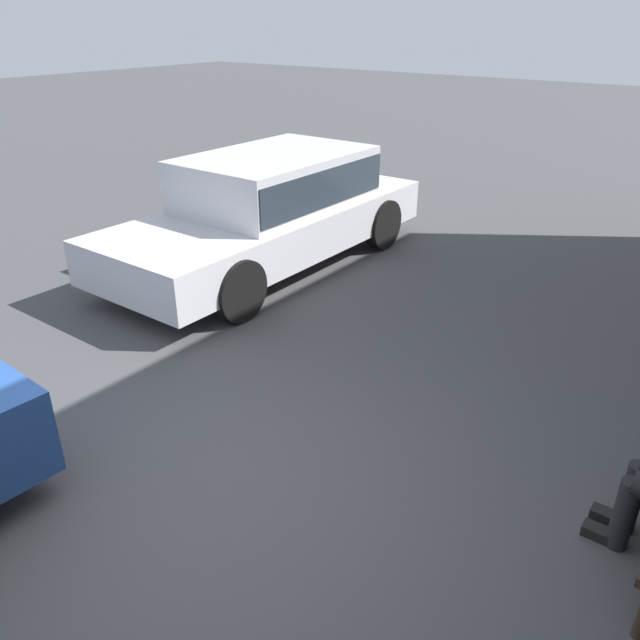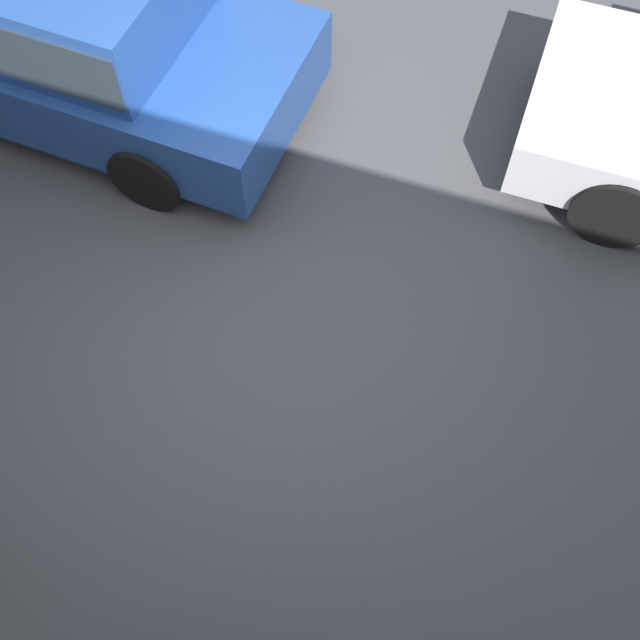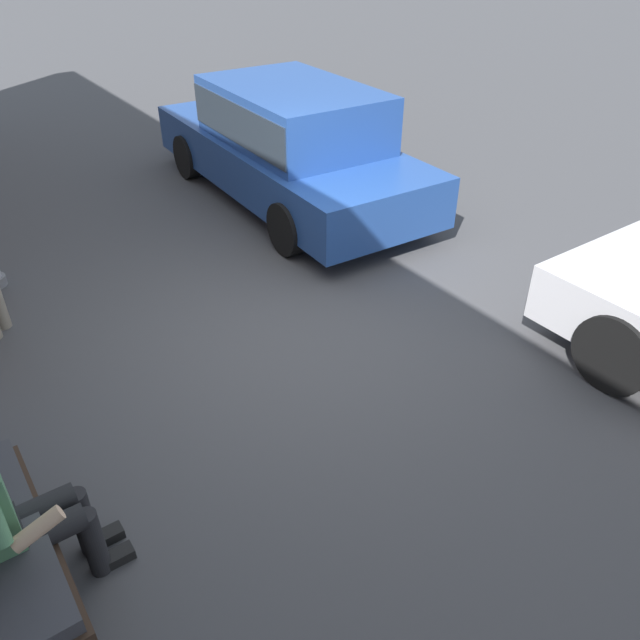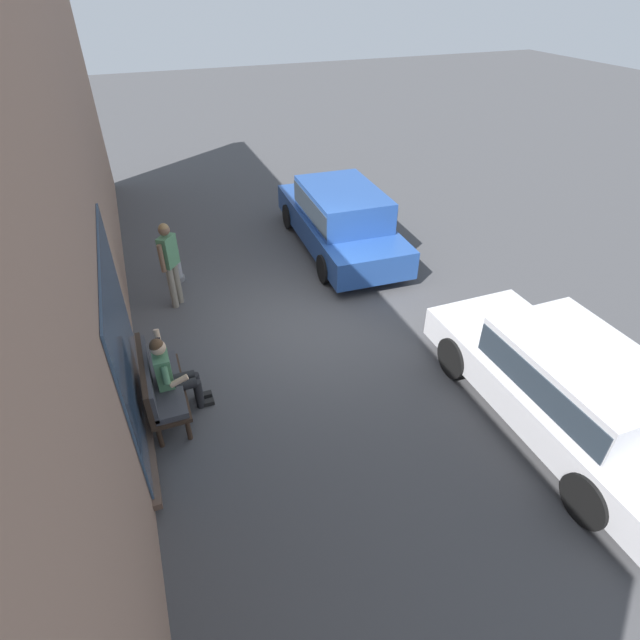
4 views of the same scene
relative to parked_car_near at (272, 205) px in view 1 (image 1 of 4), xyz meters
name	(u,v)px [view 1 (image 1 of 4)]	position (x,y,z in m)	size (l,w,h in m)	color
ground_plane	(197,497)	(3.63, 2.45, -0.77)	(60.00, 60.00, 0.00)	#424244
parked_car_near	(272,205)	(0.00, 0.00, 0.00)	(4.54, 1.84, 1.39)	silver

